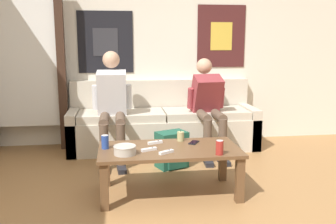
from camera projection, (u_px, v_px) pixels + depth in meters
ground_plane at (175, 224)px, 2.87m from camera, size 18.00×18.00×0.00m
wall_back at (147, 49)px, 5.04m from camera, size 10.00×0.07×2.55m
door_frame at (24, 56)px, 4.64m from camera, size 1.00×0.10×2.15m
couch at (163, 125)px, 4.90m from camera, size 2.41×0.72×0.87m
coffee_table at (169, 155)px, 3.39m from camera, size 1.27×0.64×0.43m
person_seated_adult at (112, 102)px, 4.37m from camera, size 0.47×0.89×1.27m
person_seated_teen at (208, 102)px, 4.57m from camera, size 0.47×0.89×1.17m
backpack at (172, 150)px, 4.14m from camera, size 0.38×0.33×0.40m
ceramic_bowl at (125, 149)px, 3.18m from camera, size 0.19×0.19×0.08m
pillar_candle at (181, 136)px, 3.61m from camera, size 0.07×0.07×0.10m
drink_can_blue at (105, 142)px, 3.35m from camera, size 0.07×0.07×0.12m
drink_can_red at (220, 148)px, 3.17m from camera, size 0.07×0.07×0.12m
game_controller_near_left at (155, 142)px, 3.51m from camera, size 0.15×0.08×0.03m
game_controller_near_right at (166, 152)px, 3.21m from camera, size 0.14×0.11×0.03m
game_controller_far_center at (149, 149)px, 3.29m from camera, size 0.15×0.09×0.03m
cell_phone at (194, 142)px, 3.54m from camera, size 0.13×0.15×0.01m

